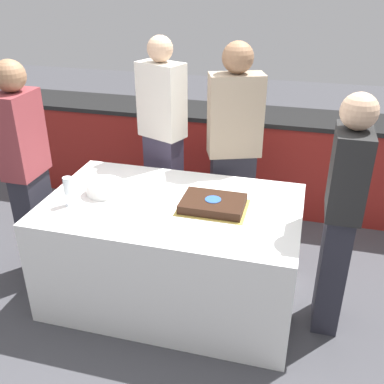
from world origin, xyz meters
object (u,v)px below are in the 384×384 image
at_px(plate_stack, 103,188).
at_px(person_cutting_cake, 234,149).
at_px(cake, 213,204).
at_px(person_seated_left, 27,172).
at_px(wine_glass, 68,187).
at_px(person_seated_right, 341,216).
at_px(person_standing_back, 163,142).

relative_size(plate_stack, person_cutting_cake, 0.14).
relative_size(cake, person_seated_left, 0.27).
relative_size(wine_glass, person_seated_right, 0.13).
bearing_deg(cake, person_seated_right, -0.40).
xyz_separation_m(person_seated_right, person_standing_back, (-1.36, 0.74, 0.07)).
bearing_deg(person_cutting_cake, person_seated_right, 116.32).
distance_m(cake, person_seated_left, 1.34).
relative_size(person_seated_right, person_standing_back, 0.92).
height_order(wine_glass, person_seated_right, person_seated_right).
distance_m(plate_stack, person_seated_right, 1.55).
height_order(plate_stack, person_cutting_cake, person_cutting_cake).
xyz_separation_m(plate_stack, wine_glass, (-0.14, -0.20, 0.09)).
relative_size(person_cutting_cake, person_seated_left, 1.03).
relative_size(plate_stack, person_standing_back, 0.14).
distance_m(plate_stack, wine_glass, 0.26).
distance_m(cake, person_seated_right, 0.79).
bearing_deg(person_standing_back, person_seated_right, 173.79).
distance_m(cake, person_cutting_cake, 0.74).
relative_size(cake, plate_stack, 1.91).
xyz_separation_m(plate_stack, person_seated_right, (1.55, -0.01, 0.02)).
xyz_separation_m(cake, person_standing_back, (-0.58, 0.73, 0.10)).
bearing_deg(wine_glass, cake, 12.25).
distance_m(plate_stack, person_standing_back, 0.76).
height_order(cake, person_cutting_cake, person_cutting_cake).
xyz_separation_m(person_cutting_cake, person_seated_left, (-1.34, -0.74, -0.03)).
bearing_deg(cake, person_cutting_cake, 90.00).
bearing_deg(wine_glass, person_standing_back, 70.19).
bearing_deg(plate_stack, cake, -0.38).
relative_size(plate_stack, wine_glass, 1.18).
xyz_separation_m(cake, person_seated_right, (0.79, -0.01, 0.03)).
xyz_separation_m(cake, plate_stack, (-0.77, 0.01, 0.02)).
distance_m(person_cutting_cake, person_seated_right, 1.08).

